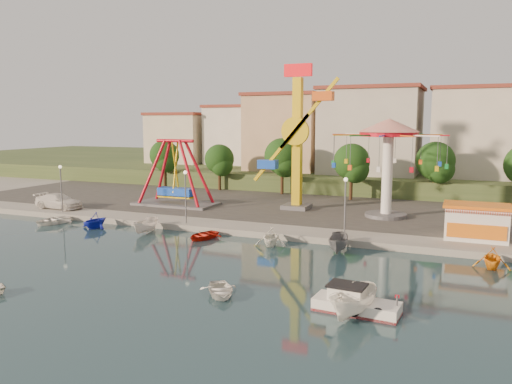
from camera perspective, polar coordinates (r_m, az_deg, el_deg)
The scene contains 32 objects.
ground at distance 35.82m, azimuth -7.52°, elevation -9.32°, with size 200.00×200.00×0.00m, color #143138.
quay_deck at distance 93.69m, azimuth 11.88°, elevation 1.49°, with size 200.00×100.00×0.60m, color #9E998E.
asphalt_pad at distance 62.77m, azimuth 6.35°, elevation -1.24°, with size 90.00×28.00×0.01m, color #4C4944.
hill_terrace at distance 98.46m, azimuth 12.45°, elevation 2.49°, with size 200.00×60.00×3.00m, color #384C26.
pirate_ship_ride at distance 61.12m, azimuth -9.18°, elevation 2.04°, with size 10.00×5.00×8.00m.
kamikaze_tower at distance 57.18m, azimuth 4.99°, elevation 5.82°, with size 6.72×3.10×16.50m.
wave_swinger at distance 54.05m, azimuth 14.88°, elevation 5.16°, with size 11.60×11.60×10.40m.
booth_left at distance 46.76m, azimuth 23.87°, elevation -3.12°, with size 5.40×3.78×3.08m.
lamp_post_0 at distance 59.76m, azimuth -21.35°, elevation 0.21°, with size 0.14×0.14×5.00m, color #59595E.
lamp_post_1 at distance 50.04m, azimuth -8.04°, elevation -0.73°, with size 0.14×0.14×5.00m, color #59595E.
lamp_post_2 at distance 44.15m, azimuth 10.14°, elevation -1.94°, with size 0.14×0.14×5.00m, color #59595E.
tree_0 at distance 79.51m, azimuth -10.43°, elevation 4.15°, with size 4.60×4.60×7.19m.
tree_1 at distance 73.90m, azimuth -4.21°, elevation 3.76°, with size 4.35×4.35×6.80m.
tree_2 at distance 69.50m, azimuth 3.02°, elevation 4.10°, with size 5.02×5.02×7.85m.
tree_3 at distance 65.42m, azimuth 10.87°, elevation 3.41°, with size 4.68×4.68×7.32m.
tree_4 at distance 67.10m, azimuth 19.81°, elevation 3.36°, with size 4.86×4.86×7.60m.
building_0 at distance 91.01m, azimuth -11.26°, elevation 6.78°, with size 9.26×9.53×11.87m, color beige.
building_1 at distance 89.70m, azimuth -2.88°, elevation 5.87°, with size 12.33×9.01×8.63m, color silver.
building_2 at distance 85.38m, azimuth 5.32°, elevation 6.61°, with size 11.95×9.28×11.23m, color tan.
building_3 at distance 79.22m, azimuth 14.22°, elevation 5.56°, with size 12.59×10.50×9.20m, color beige.
building_4 at distance 81.76m, azimuth 23.99°, elevation 5.20°, with size 10.75×9.23×9.24m, color beige.
cabin_motorboat at distance 29.28m, azimuth 11.17°, elevation -12.48°, with size 4.89×2.15×1.68m.
rowboat_a at distance 31.43m, azimuth -4.11°, elevation -11.12°, with size 2.32×3.24×0.67m, color white.
skiff at distance 28.31m, azimuth 11.11°, elevation -12.34°, with size 1.65×4.39×1.70m, color white.
van at distance 62.64m, azimuth -21.61°, elevation -0.98°, with size 2.41×5.92×1.72m, color white.
moored_boat_0 at distance 56.74m, azimuth -22.21°, elevation -2.98°, with size 2.82×3.94×0.82m, color white.
moored_boat_1 at distance 52.92m, azimuth -17.95°, elevation -3.08°, with size 2.68×3.10×1.63m, color #1420B4.
moored_boat_2 at distance 49.21m, azimuth -12.50°, elevation -3.79°, with size 1.42×3.78×1.46m, color silver.
moored_boat_3 at distance 46.04m, azimuth -6.09°, elevation -4.92°, with size 2.50×3.50×0.73m, color red.
moored_boat_4 at distance 43.18m, azimuth 1.73°, elevation -5.11°, with size 2.71×3.15×1.66m, color white.
moored_boat_5 at distance 41.51m, azimuth 9.43°, elevation -5.83°, with size 1.52×4.03×1.56m, color slate.
moored_boat_7 at distance 40.56m, azimuth 25.38°, elevation -6.81°, with size 2.60×3.01×1.59m, color orange.
Camera 1 is at (17.34, -29.49, 10.61)m, focal length 35.00 mm.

